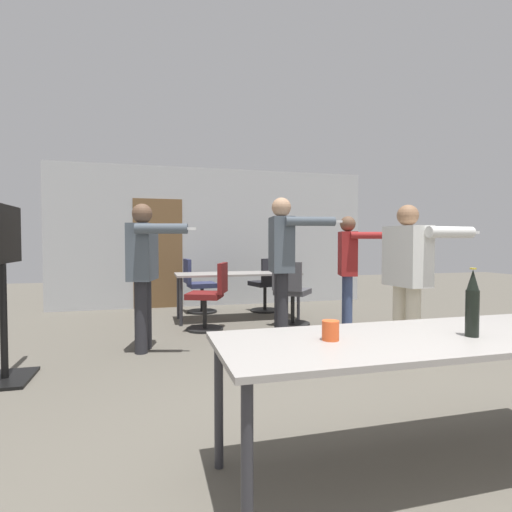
% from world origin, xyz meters
% --- Properties ---
extents(back_wall, '(6.14, 0.12, 2.67)m').
position_xyz_m(back_wall, '(-0.03, 6.50, 1.33)').
color(back_wall, '#B2B5B7').
rests_on(back_wall, ground_plane).
extents(conference_table_near, '(2.32, 0.78, 0.75)m').
position_xyz_m(conference_table_near, '(0.20, 0.56, 0.69)').
color(conference_table_near, gray).
rests_on(conference_table_near, ground_plane).
extents(conference_table_far, '(1.97, 0.69, 0.75)m').
position_xyz_m(conference_table_far, '(0.11, 4.98, 0.68)').
color(conference_table_far, gray).
rests_on(conference_table_far, ground_plane).
extents(tv_screen, '(0.44, 0.97, 1.59)m').
position_xyz_m(tv_screen, '(-2.52, 2.74, 0.96)').
color(tv_screen, black).
rests_on(tv_screen, ground_plane).
extents(person_right_polo, '(0.80, 0.75, 1.80)m').
position_xyz_m(person_right_polo, '(0.35, 3.45, 1.09)').
color(person_right_polo, '#28282D').
rests_on(person_right_polo, ground_plane).
extents(person_center_tall, '(0.68, 0.71, 1.60)m').
position_xyz_m(person_center_tall, '(1.43, 3.78, 0.97)').
color(person_center_tall, '#3D4C75').
rests_on(person_center_tall, ground_plane).
extents(person_near_casual, '(0.80, 0.70, 1.63)m').
position_xyz_m(person_near_casual, '(1.34, 2.32, 0.97)').
color(person_near_casual, beige).
rests_on(person_near_casual, ground_plane).
extents(person_left_plaid, '(0.74, 0.79, 1.68)m').
position_xyz_m(person_left_plaid, '(-1.32, 3.44, 1.01)').
color(person_left_plaid, '#28282D').
rests_on(person_left_plaid, ground_plane).
extents(office_chair_side_rolled, '(0.68, 0.69, 0.96)m').
position_xyz_m(office_chair_side_rolled, '(0.77, 4.30, 0.46)').
color(office_chair_side_rolled, black).
rests_on(office_chair_side_rolled, ground_plane).
extents(office_chair_far_left, '(0.57, 0.62, 0.96)m').
position_xyz_m(office_chair_far_left, '(0.76, 5.51, 0.46)').
color(office_chair_far_left, black).
rests_on(office_chair_far_left, ground_plane).
extents(office_chair_mid_tucked, '(0.65, 0.61, 0.95)m').
position_xyz_m(office_chair_mid_tucked, '(-0.44, 4.31, 0.45)').
color(office_chair_mid_tucked, black).
rests_on(office_chair_mid_tucked, ground_plane).
extents(office_chair_near_pushed, '(0.57, 0.52, 0.95)m').
position_xyz_m(office_chair_near_pushed, '(-0.44, 5.75, 0.45)').
color(office_chair_near_pushed, black).
rests_on(office_chair_near_pushed, ground_plane).
extents(beer_bottle, '(0.07, 0.07, 0.37)m').
position_xyz_m(beer_bottle, '(0.39, 0.48, 0.92)').
color(beer_bottle, black).
rests_on(beer_bottle, conference_table_near).
extents(drink_cup, '(0.09, 0.09, 0.10)m').
position_xyz_m(drink_cup, '(-0.37, 0.60, 0.80)').
color(drink_cup, '#E05123').
rests_on(drink_cup, conference_table_near).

